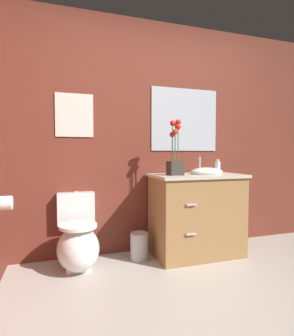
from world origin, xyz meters
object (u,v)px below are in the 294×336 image
Objects in this scene: vanity_cabinet at (197,213)px; soap_bottle at (218,167)px; wall_poster at (74,115)px; flower_vase at (175,156)px; toilet_paper_roll at (5,203)px; wall_mirror at (185,120)px; toilet at (78,242)px; trash_bin at (139,246)px.

vanity_cabinet is 6.66× the size of soap_bottle.
wall_poster is at bearing 166.40° from vanity_cabinet.
flower_vase is 0.50m from soap_bottle.
toilet_paper_roll is at bearing -176.10° from soap_bottle.
wall_mirror is at bearing 14.60° from toilet_paper_roll.
toilet is at bearing -167.56° from wall_mirror.
wall_mirror reaches higher than soap_bottle.
toilet reaches higher than trash_bin.
wall_poster is at bearing 158.13° from trash_bin.
wall_mirror is (1.21, 0.27, 1.21)m from toilet.
trash_bin is 1.31m from toilet_paper_roll.
vanity_cabinet is 1.61m from wall_poster.
soap_bottle is at bearing -8.24° from vanity_cabinet.
flower_vase is (0.95, -0.06, 0.80)m from toilet.
toilet is 1.24m from wall_poster.
wall_poster is (0.00, 0.27, 1.21)m from toilet.
toilet is 1.23m from vanity_cabinet.
vanity_cabinet is at bearing -4.90° from trash_bin.
flower_vase reaches higher than soap_bottle.
trash_bin is 2.47× the size of toilet_paper_roll.
wall_poster is 1.06m from toilet_paper_roll.
wall_poster is at bearing 180.00° from wall_mirror.
flower_vase is (-0.26, -0.03, 0.60)m from vanity_cabinet.
toilet_paper_roll reaches higher than toilet.
toilet is at bearing 178.75° from vanity_cabinet.
wall_poster reaches higher than toilet_paper_roll.
trash_bin is at bearing 174.20° from soap_bottle.
flower_vase is 1.09m from wall_poster.
vanity_cabinet is at bearing 5.44° from toilet_paper_roll.
soap_bottle is 1.57m from wall_poster.
wall_mirror is 1.99m from toilet_paper_roll.
vanity_cabinet is 2.40× the size of wall_poster.
soap_bottle is (0.23, -0.03, 0.48)m from vanity_cabinet.
vanity_cabinet reaches higher than trash_bin.
soap_bottle is (1.44, -0.06, 0.68)m from toilet.
flower_vase is 2.04× the size of trash_bin.
wall_mirror is at bearing 21.54° from trash_bin.
toilet_paper_roll is (-1.78, -0.46, -0.77)m from wall_mirror.
vanity_cabinet is at bearing -89.47° from wall_mirror.
vanity_cabinet is at bearing -13.60° from wall_poster.
wall_mirror is (0.26, 0.33, 0.41)m from flower_vase.
vanity_cabinet is (1.22, -0.03, 0.19)m from toilet.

